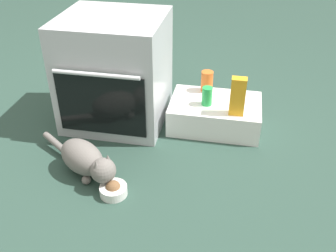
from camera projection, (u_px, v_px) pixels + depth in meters
The scene contains 8 objects.
ground at pixel (111, 152), 2.32m from camera, with size 8.00×8.00×0.00m, color #284238.
oven at pixel (115, 71), 2.46m from camera, with size 0.64×0.64×0.70m.
pantry_cabinet at pixel (215, 114), 2.52m from camera, with size 0.58×0.40×0.18m, color white.
food_bowl at pixel (113, 190), 2.00m from camera, with size 0.14×0.14×0.08m.
cat at pixel (86, 159), 2.09m from camera, with size 0.57×0.40×0.20m.
sauce_jar at pixel (207, 81), 2.57m from camera, with size 0.08×0.08×0.14m, color #D16023.
soda_can at pixel (207, 96), 2.42m from camera, with size 0.07×0.07×0.12m, color green.
juice_carton at pixel (238, 96), 2.29m from camera, with size 0.09×0.06×0.24m, color orange.
Camera 1 is at (0.70, -1.75, 1.40)m, focal length 40.94 mm.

